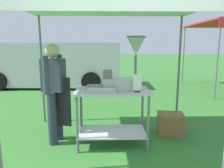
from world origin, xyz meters
TOP-DOWN VIEW (x-y plane):
  - ground_plane at (0.00, 6.00)m, footprint 70.00×70.00m
  - stall_canopy at (-0.12, 1.30)m, footprint 3.00×2.07m
  - donut_cart at (-0.12, 1.20)m, footprint 1.15×0.62m
  - donut_tray at (-0.29, 1.14)m, footprint 0.44×0.31m
  - donut_fryer at (0.09, 1.22)m, footprint 0.64×0.29m
  - menu_sign at (0.24, 1.04)m, footprint 0.13×0.05m
  - vendor at (-1.05, 1.33)m, footprint 0.47×0.54m
  - supply_crate at (0.93, 1.57)m, footprint 0.50×0.43m
  - van_silver at (-2.38, 6.40)m, footprint 5.46×2.27m

SIDE VIEW (x-z plane):
  - ground_plane at x=0.00m, z-range 0.00..0.00m
  - supply_crate at x=0.93m, z-range 0.00..0.39m
  - donut_cart at x=-0.12m, z-range 0.19..1.10m
  - van_silver at x=-2.38m, z-range 0.03..1.72m
  - vendor at x=-1.05m, z-range 0.10..1.71m
  - donut_tray at x=-0.29m, z-range 0.89..0.96m
  - menu_sign at x=0.24m, z-range 0.89..1.15m
  - donut_fryer at x=0.09m, z-range 0.83..1.65m
  - stall_canopy at x=-0.12m, z-range 1.02..3.24m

